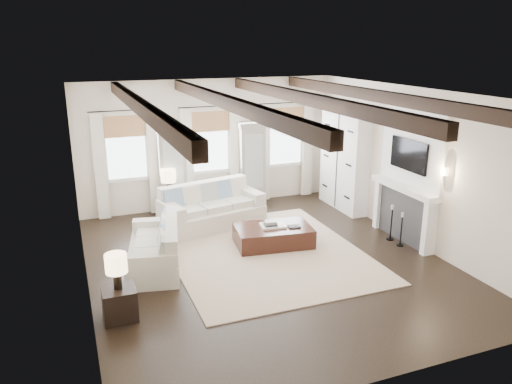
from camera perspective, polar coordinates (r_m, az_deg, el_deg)
name	(u,v)px	position (r m, az deg, el deg)	size (l,w,h in m)	color
ground	(266,262)	(9.68, 1.18, -7.99)	(7.50, 7.50, 0.00)	black
room_shell	(284,153)	(10.13, 3.24, 4.44)	(6.54, 7.54, 3.22)	silver
area_rug	(265,253)	(10.04, 1.09, -6.96)	(3.68, 4.39, 0.02)	#C2AA93
sofa_back	(211,209)	(11.39, -5.20, -1.99)	(2.46, 1.50, 0.98)	silver
sofa_left	(157,249)	(9.55, -11.22, -6.38)	(1.30, 2.14, 0.86)	silver
ottoman	(273,236)	(10.36, 1.98, -5.03)	(1.55, 0.97, 0.41)	black
tray	(273,226)	(10.30, 1.96, -3.85)	(0.50, 0.38, 0.04)	white
book_lower	(270,224)	(10.24, 1.66, -3.73)	(0.26, 0.20, 0.04)	#262628
book_upper	(271,222)	(10.29, 1.69, -3.42)	(0.22, 0.17, 0.03)	beige
book_loose	(294,227)	(10.27, 4.38, -3.97)	(0.24, 0.18, 0.03)	#262628
side_table_front	(120,303)	(8.03, -15.33, -12.18)	(0.50, 0.50, 0.50)	black
lamp_front	(116,265)	(7.75, -15.69, -8.08)	(0.33, 0.33, 0.56)	black
side_table_back	(170,205)	(12.14, -9.82, -1.50)	(0.39, 0.39, 0.58)	black
lamp_back	(168,177)	(11.94, -9.99, 1.70)	(0.35, 0.35, 0.60)	black
candlestick_near	(401,232)	(10.73, 16.25, -4.41)	(0.15, 0.15, 0.72)	black
candlestick_far	(391,225)	(10.97, 15.19, -3.70)	(0.16, 0.16, 0.78)	black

